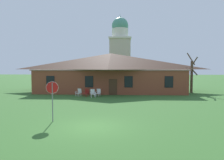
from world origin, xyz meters
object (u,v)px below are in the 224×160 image
(stop_sign, at_px, (52,93))
(lawn_chair_by_porch, at_px, (79,92))
(lawn_chair_middle, at_px, (98,92))
(lawn_chair_left_end, at_px, (93,93))
(lawn_chair_near_door, at_px, (86,92))

(stop_sign, xyz_separation_m, lawn_chair_by_porch, (-0.90, 12.33, -1.40))
(lawn_chair_middle, bearing_deg, stop_sign, -97.44)
(lawn_chair_by_porch, relative_size, lawn_chair_left_end, 1.00)
(lawn_chair_by_porch, xyz_separation_m, lawn_chair_near_door, (0.97, -0.19, 0.00))
(lawn_chair_by_porch, height_order, lawn_chair_near_door, same)
(lawn_chair_by_porch, xyz_separation_m, lawn_chair_left_end, (1.89, -0.77, 0.00))
(stop_sign, relative_size, lawn_chair_left_end, 2.79)
(lawn_chair_by_porch, height_order, lawn_chair_left_end, same)
(lawn_chair_by_porch, distance_m, lawn_chair_near_door, 0.99)
(lawn_chair_near_door, height_order, lawn_chair_middle, same)
(stop_sign, relative_size, lawn_chair_middle, 2.79)
(stop_sign, relative_size, lawn_chair_by_porch, 2.79)
(stop_sign, xyz_separation_m, lawn_chair_middle, (1.59, 12.15, -1.40))
(stop_sign, height_order, lawn_chair_left_end, stop_sign)
(stop_sign, relative_size, lawn_chair_near_door, 2.79)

